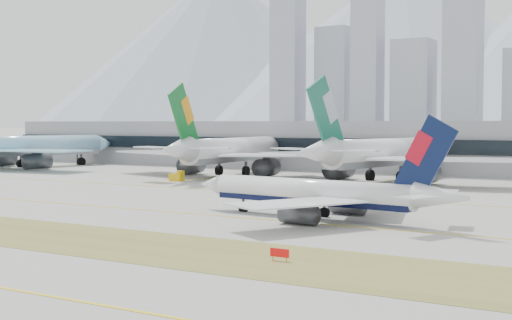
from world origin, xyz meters
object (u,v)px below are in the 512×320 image
Objects in this scene: taxiing_airliner at (320,194)px; widebody_eva at (230,152)px; terminal at (391,145)px; widebody_cathay at (383,154)px; widebody_korean at (23,148)px.

taxiing_airliner is 0.68× the size of widebody_eva.
terminal is (-30.70, 115.01, 3.69)m from taxiing_airliner.
widebody_eva is 43.47m from widebody_cathay.
widebody_cathay reaches higher than terminal.
taxiing_airliner is 0.71× the size of widebody_korean.
taxiing_airliner is 0.17× the size of terminal.
widebody_eva reaches higher than widebody_korean.
widebody_korean is 118.95m from widebody_cathay.
widebody_cathay is 47.26m from terminal.
widebody_eva is at bearing -121.79° from terminal.
widebody_eva is 55.25m from terminal.
taxiing_airliner is 119.10m from terminal.
widebody_korean is 117.03m from terminal.
widebody_korean is (-135.06, 62.05, 2.71)m from taxiing_airliner.
widebody_korean reaches higher than terminal.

